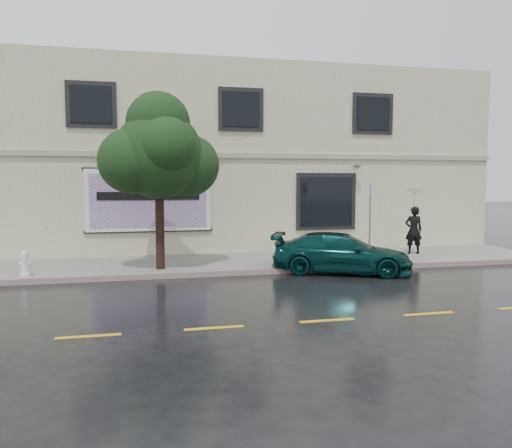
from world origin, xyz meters
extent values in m
plane|color=black|center=(0.00, 0.00, 0.00)|extent=(90.00, 90.00, 0.00)
cube|color=gray|center=(0.00, 3.25, 0.07)|extent=(20.00, 3.50, 0.15)
cube|color=gray|center=(0.00, 1.50, 0.07)|extent=(20.00, 0.18, 0.16)
cube|color=gold|center=(0.00, -3.50, 0.01)|extent=(19.00, 0.12, 0.01)
cube|color=#ECEBBE|center=(0.00, 9.00, 3.50)|extent=(20.00, 8.00, 7.00)
cube|color=#9E9984|center=(0.00, 4.96, 3.60)|extent=(20.00, 0.12, 0.18)
cube|color=black|center=(3.20, 4.96, 1.95)|extent=(2.30, 0.10, 2.10)
cube|color=black|center=(3.20, 4.90, 1.95)|extent=(2.00, 0.05, 1.80)
cube|color=black|center=(-5.00, 4.90, 5.20)|extent=(1.30, 0.05, 1.20)
cube|color=black|center=(0.00, 4.90, 5.20)|extent=(1.30, 0.05, 1.20)
cube|color=black|center=(5.00, 4.90, 5.20)|extent=(1.30, 0.05, 1.20)
cube|color=white|center=(-3.20, 4.93, 2.05)|extent=(4.20, 0.06, 2.10)
cube|color=#FF386D|center=(-3.20, 4.89, 2.05)|extent=(3.90, 0.04, 1.80)
cube|color=black|center=(-3.20, 4.96, 1.00)|extent=(4.30, 0.10, 0.10)
cube|color=black|center=(-3.20, 4.96, 3.10)|extent=(4.30, 0.10, 0.10)
cube|color=black|center=(-3.20, 4.86, 2.20)|extent=(3.40, 0.02, 0.28)
imported|color=#08312E|center=(2.26, 1.20, 0.59)|extent=(4.41, 3.25, 1.18)
imported|color=black|center=(5.84, 3.30, 0.98)|extent=(0.68, 0.52, 1.66)
imported|color=black|center=(5.84, 3.30, 2.14)|extent=(0.95, 0.95, 0.65)
cylinder|color=black|center=(-2.95, 2.20, 1.31)|extent=(0.25, 0.25, 2.33)
sphere|color=black|center=(-2.95, 2.20, 3.45)|extent=(2.53, 2.53, 2.53)
cylinder|color=white|center=(-6.54, 1.91, 0.19)|extent=(0.27, 0.27, 0.07)
cylinder|color=white|center=(-6.54, 1.91, 0.46)|extent=(0.19, 0.19, 0.49)
sphere|color=white|center=(-6.54, 1.91, 0.74)|extent=(0.19, 0.19, 0.19)
cylinder|color=white|center=(-6.54, 1.91, 0.49)|extent=(0.28, 0.09, 0.09)
cylinder|color=gray|center=(3.39, 1.70, 1.39)|extent=(0.05, 0.05, 2.47)
cube|color=silver|center=(3.39, 1.70, 2.39)|extent=(0.29, 0.12, 0.40)
camera|label=1|loc=(-3.46, -12.40, 2.69)|focal=35.00mm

